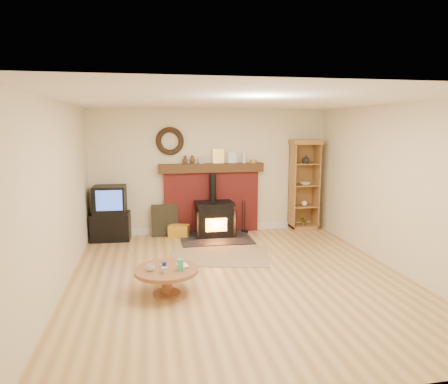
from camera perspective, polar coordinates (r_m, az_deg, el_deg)
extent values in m
plane|color=#AB7E47|center=(6.14, 2.20, -12.13)|extent=(5.50, 5.50, 0.00)
cube|color=beige|center=(8.47, -1.89, 2.94)|extent=(5.00, 0.02, 2.60)
cube|color=beige|center=(3.24, 13.33, -7.98)|extent=(5.00, 0.02, 2.60)
cube|color=beige|center=(5.78, -22.66, -0.83)|extent=(0.02, 5.50, 2.60)
cube|color=beige|center=(6.80, 23.27, 0.57)|extent=(0.02, 5.50, 2.60)
cube|color=white|center=(5.72, 2.36, 12.86)|extent=(5.00, 5.50, 0.02)
cube|color=white|center=(8.68, -1.83, -5.24)|extent=(5.00, 0.04, 0.12)
torus|color=black|center=(8.28, -7.73, 7.22)|extent=(0.57, 0.11, 0.57)
cube|color=maroon|center=(8.50, -1.79, -1.48)|extent=(2.00, 0.15, 1.30)
cube|color=#341C10|center=(8.35, -1.78, 3.47)|extent=(2.20, 0.22, 0.18)
cube|color=#999999|center=(8.32, -3.16, 4.54)|extent=(0.13, 0.05, 0.14)
cube|color=gold|center=(8.39, -0.81, 5.14)|extent=(0.24, 0.06, 0.30)
cube|color=white|center=(8.45, 1.21, 4.90)|extent=(0.18, 0.05, 0.22)
cylinder|color=white|center=(8.48, 2.89, 4.91)|extent=(0.08, 0.08, 0.22)
cylinder|color=gold|center=(8.54, 4.20, 4.42)|extent=(0.14, 0.14, 0.07)
cube|color=black|center=(8.09, -1.18, -6.66)|extent=(1.40, 1.00, 0.03)
cube|color=black|center=(8.19, -1.42, -3.98)|extent=(0.70, 0.50, 0.65)
cube|color=black|center=(8.12, -1.43, -1.61)|extent=(0.77, 0.55, 0.04)
cylinder|color=black|center=(8.22, -1.61, 0.64)|extent=(0.14, 0.14, 0.56)
cube|color=orange|center=(7.96, -1.11, -4.73)|extent=(0.42, 0.02, 0.26)
cube|color=black|center=(7.96, -3.47, -4.58)|extent=(0.17, 0.23, 0.52)
cube|color=black|center=(8.07, 1.07, -4.39)|extent=(0.17, 0.23, 0.52)
cube|color=brown|center=(7.11, -0.74, -9.02)|extent=(1.95, 1.55, 0.01)
cube|color=black|center=(8.32, -15.85, -4.74)|extent=(0.77, 0.55, 0.55)
cube|color=black|center=(8.20, -16.02, -1.04)|extent=(0.64, 0.55, 0.55)
cube|color=#2F49B4|center=(7.94, -16.10, -1.18)|extent=(0.49, 0.04, 0.39)
cube|color=olive|center=(9.02, 11.18, -4.92)|extent=(0.57, 0.42, 0.10)
cube|color=olive|center=(9.02, 10.90, 0.98)|extent=(0.57, 0.02, 1.82)
cube|color=olive|center=(8.74, 9.69, 0.75)|extent=(0.02, 0.42, 1.82)
cube|color=olive|center=(8.95, 13.00, 0.84)|extent=(0.02, 0.42, 1.82)
cube|color=olive|center=(8.75, 11.57, 7.01)|extent=(0.63, 0.46, 0.10)
cube|color=olive|center=(8.92, 11.28, -2.00)|extent=(0.53, 0.38, 0.02)
cube|color=olive|center=(8.84, 11.37, 0.97)|extent=(0.53, 0.38, 0.02)
cube|color=olive|center=(8.78, 11.47, 3.99)|extent=(0.53, 0.38, 0.02)
imported|color=white|center=(8.73, 11.62, 4.60)|extent=(0.17, 0.17, 0.18)
imported|color=white|center=(8.79, 11.50, 1.17)|extent=(0.22, 0.22, 0.05)
sphere|color=white|center=(8.86, 11.41, -1.61)|extent=(0.12, 0.12, 0.12)
imported|color=#3CB772|center=(8.94, 11.33, -4.01)|extent=(0.20, 0.17, 0.22)
cube|color=yellow|center=(8.27, -6.45, -5.56)|extent=(0.46, 0.37, 0.25)
cube|color=black|center=(8.35, -8.45, -4.02)|extent=(0.55, 0.15, 0.66)
cylinder|color=black|center=(8.60, 2.96, -5.66)|extent=(0.16, 0.16, 0.04)
cylinder|color=black|center=(8.51, 2.65, -3.53)|extent=(0.02, 0.02, 0.70)
cylinder|color=black|center=(8.52, 2.98, -3.51)|extent=(0.02, 0.02, 0.70)
cylinder|color=brown|center=(5.63, -8.16, -14.15)|extent=(0.38, 0.38, 0.03)
cylinder|color=brown|center=(5.57, -8.19, -12.66)|extent=(0.14, 0.14, 0.29)
cylinder|color=brown|center=(5.50, -8.24, -11.00)|extent=(0.86, 0.86, 0.05)
imported|color=white|center=(5.43, -10.47, -10.60)|extent=(0.11, 0.11, 0.08)
imported|color=white|center=(5.32, -8.48, -11.01)|extent=(0.09, 0.09, 0.08)
imported|color=#4C331E|center=(5.52, -6.65, -10.51)|extent=(0.14, 0.19, 0.02)
cylinder|color=navy|center=(5.53, -8.51, -10.23)|extent=(0.06, 0.06, 0.07)
cube|color=#3CB772|center=(5.36, -6.24, -10.33)|extent=(0.07, 0.07, 0.16)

